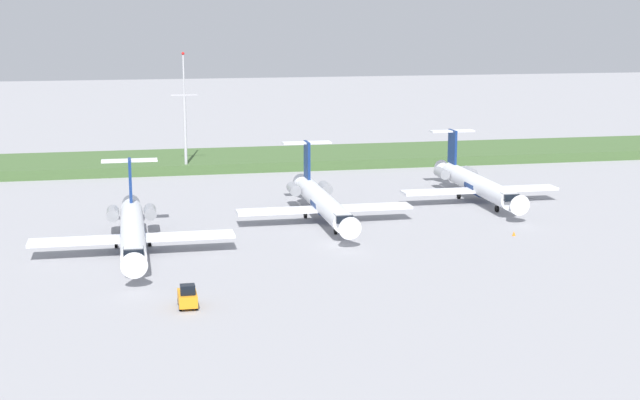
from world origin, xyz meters
TOP-DOWN VIEW (x-y plane):
  - ground_plane at (0.00, 30.00)m, footprint 500.00×500.00m
  - grass_berm at (0.00, 61.22)m, footprint 320.00×20.00m
  - regional_jet_nearest at (-23.88, 1.95)m, footprint 22.81×31.00m
  - regional_jet_second at (0.58, 13.25)m, footprint 22.81×31.00m
  - regional_jet_third at (24.97, 21.51)m, footprint 22.81×31.00m
  - antenna_mast at (-14.51, 52.62)m, footprint 4.40×0.50m
  - baggage_tug at (-19.18, -20.34)m, footprint 1.72×3.20m
  - safety_cone_front_marker at (21.71, 0.04)m, footprint 0.44×0.44m

SIDE VIEW (x-z plane):
  - ground_plane at x=0.00m, z-range 0.00..0.00m
  - safety_cone_front_marker at x=21.71m, z-range 0.00..0.55m
  - grass_berm at x=0.00m, z-range 0.00..1.67m
  - baggage_tug at x=-19.18m, z-range -0.15..2.15m
  - regional_jet_nearest at x=-23.88m, z-range -1.96..7.04m
  - regional_jet_second at x=0.58m, z-range -1.96..7.04m
  - regional_jet_third at x=24.97m, z-range -1.96..7.04m
  - antenna_mast at x=-14.51m, z-range -1.68..18.64m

